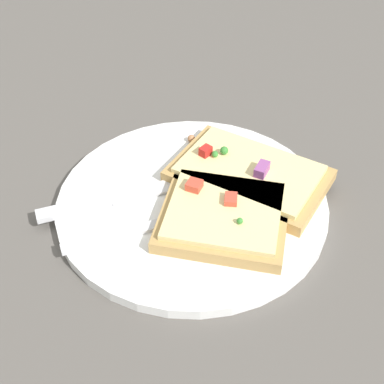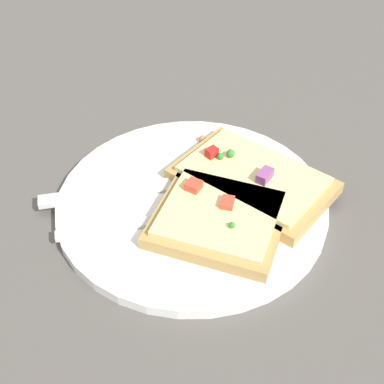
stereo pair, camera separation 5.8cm
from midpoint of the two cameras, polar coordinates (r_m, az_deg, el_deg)
ground_plane at (r=0.60m, az=2.79°, el=-1.69°), size 4.00×4.00×0.00m
plate at (r=0.59m, az=2.81°, el=-1.27°), size 0.30×0.30×0.01m
fork at (r=0.56m, az=0.34°, el=-3.01°), size 0.21×0.04×0.01m
knife at (r=0.60m, az=-4.89°, el=-0.02°), size 0.21×0.04×0.01m
pizza_slice_main at (r=0.60m, az=9.31°, el=1.14°), size 0.18×0.20×0.03m
pizza_slice_corner at (r=0.56m, az=5.91°, el=-2.93°), size 0.18×0.17×0.03m
crumb_scatter at (r=0.62m, az=3.38°, el=2.23°), size 0.06×0.12×0.01m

